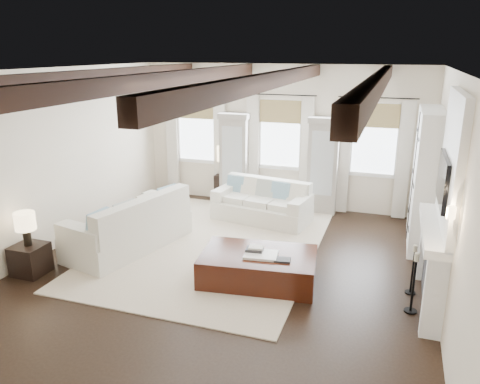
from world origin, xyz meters
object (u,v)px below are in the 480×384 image
(sofa_left, at_px, (131,228))
(sofa_back, at_px, (263,204))
(side_table_front, at_px, (30,259))
(side_table_back, at_px, (226,188))
(ottoman, at_px, (258,267))

(sofa_left, bearing_deg, sofa_back, 50.08)
(sofa_left, distance_m, side_table_front, 1.75)
(sofa_back, height_order, side_table_front, sofa_back)
(sofa_back, bearing_deg, side_table_front, -128.54)
(sofa_back, relative_size, side_table_back, 3.23)
(ottoman, bearing_deg, side_table_back, 110.47)
(sofa_back, distance_m, side_table_front, 4.61)
(ottoman, bearing_deg, sofa_back, 97.60)
(ottoman, xyz_separation_m, side_table_front, (-3.57, -0.94, 0.01))
(ottoman, bearing_deg, sofa_left, 162.51)
(side_table_back, bearing_deg, sofa_back, -39.21)
(sofa_back, relative_size, sofa_left, 0.84)
(sofa_left, bearing_deg, side_table_back, 78.74)
(sofa_back, relative_size, ottoman, 1.21)
(sofa_back, bearing_deg, side_table_back, 140.79)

